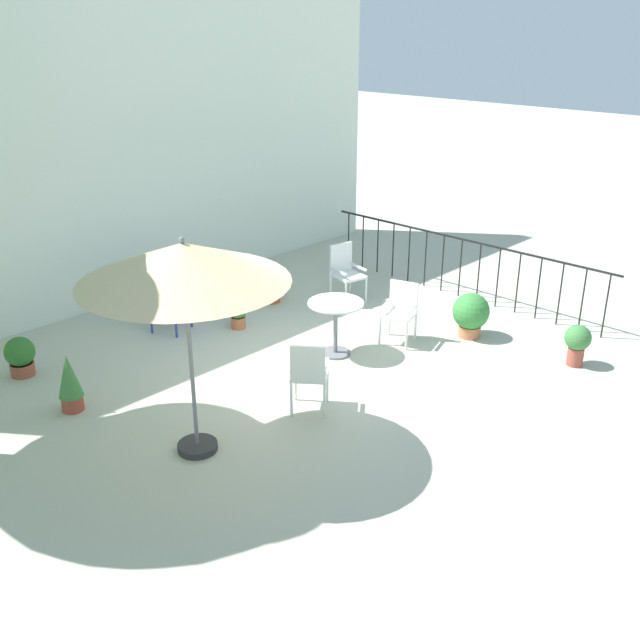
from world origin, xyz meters
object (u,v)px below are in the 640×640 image
(patio_umbrella_0, at_px, (184,264))
(patio_chair_4, at_px, (164,297))
(patio_chair_1, at_px, (345,269))
(potted_plant_2, at_px, (70,382))
(patio_chair_2, at_px, (213,284))
(potted_plant_3, at_px, (577,342))
(cafe_table_0, at_px, (336,318))
(patio_chair_0, at_px, (400,308))
(potted_plant_0, at_px, (238,313))
(potted_plant_1, at_px, (271,281))
(patio_chair_3, at_px, (309,372))
(potted_plant_4, at_px, (20,355))
(potted_plant_5, at_px, (471,313))

(patio_umbrella_0, distance_m, patio_chair_4, 3.83)
(patio_chair_1, relative_size, potted_plant_2, 1.29)
(patio_chair_2, distance_m, patio_chair_4, 0.88)
(potted_plant_2, height_order, potted_plant_3, potted_plant_2)
(cafe_table_0, relative_size, patio_chair_0, 0.89)
(patio_chair_0, relative_size, potted_plant_0, 1.97)
(patio_chair_0, distance_m, potted_plant_1, 2.51)
(patio_chair_2, height_order, patio_chair_3, patio_chair_3)
(patio_umbrella_0, xyz_separation_m, potted_plant_2, (-0.50, 1.80, -1.77))
(cafe_table_0, xyz_separation_m, patio_chair_3, (-1.42, -0.87, -0.01))
(potted_plant_4, distance_m, potted_plant_5, 6.31)
(patio_umbrella_0, bearing_deg, patio_chair_0, 2.91)
(patio_chair_2, relative_size, patio_chair_4, 0.96)
(patio_umbrella_0, xyz_separation_m, patio_chair_3, (1.44, -0.31, -1.61))
(patio_chair_1, height_order, potted_plant_0, patio_chair_1)
(patio_chair_0, height_order, patio_chair_1, patio_chair_1)
(patio_chair_0, height_order, potted_plant_1, patio_chair_0)
(patio_chair_4, bearing_deg, patio_chair_2, -3.89)
(potted_plant_0, distance_m, potted_plant_1, 1.19)
(patio_umbrella_0, distance_m, potted_plant_1, 4.84)
(patio_chair_2, relative_size, potted_plant_5, 1.32)
(patio_chair_1, bearing_deg, patio_chair_0, -111.96)
(potted_plant_5, bearing_deg, potted_plant_4, 145.15)
(patio_chair_1, height_order, potted_plant_2, patio_chair_1)
(potted_plant_1, distance_m, potted_plant_2, 4.21)
(patio_chair_0, height_order, patio_chair_3, patio_chair_3)
(patio_umbrella_0, relative_size, patio_chair_2, 2.72)
(patio_chair_3, height_order, potted_plant_4, patio_chair_3)
(patio_umbrella_0, height_order, patio_chair_1, patio_umbrella_0)
(patio_chair_0, height_order, potted_plant_2, patio_chair_0)
(potted_plant_5, bearing_deg, patio_chair_3, 177.09)
(patio_chair_2, xyz_separation_m, patio_chair_4, (-0.88, 0.06, 0.01))
(potted_plant_1, xyz_separation_m, potted_plant_5, (1.07, -3.16, -0.00))
(cafe_table_0, distance_m, patio_chair_1, 2.12)
(potted_plant_1, bearing_deg, patio_chair_2, 165.67)
(patio_chair_2, relative_size, potted_plant_4, 1.66)
(patio_chair_1, bearing_deg, potted_plant_0, 169.32)
(potted_plant_1, bearing_deg, patio_umbrella_0, -143.25)
(cafe_table_0, xyz_separation_m, potted_plant_3, (2.00, -2.61, -0.20))
(potted_plant_2, xyz_separation_m, potted_plant_5, (5.18, -2.27, -0.01))
(patio_chair_1, distance_m, potted_plant_4, 5.18)
(cafe_table_0, height_order, potted_plant_2, cafe_table_0)
(potted_plant_1, distance_m, potted_plant_5, 3.34)
(potted_plant_2, bearing_deg, patio_chair_1, 0.92)
(patio_chair_0, relative_size, patio_chair_1, 0.93)
(potted_plant_4, xyz_separation_m, potted_plant_5, (5.17, -3.60, 0.08))
(cafe_table_0, bearing_deg, patio_chair_3, -148.43)
(potted_plant_3, bearing_deg, patio_chair_4, 121.81)
(potted_plant_3, bearing_deg, patio_chair_0, 114.30)
(potted_plant_0, xyz_separation_m, potted_plant_1, (1.10, 0.44, 0.12))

